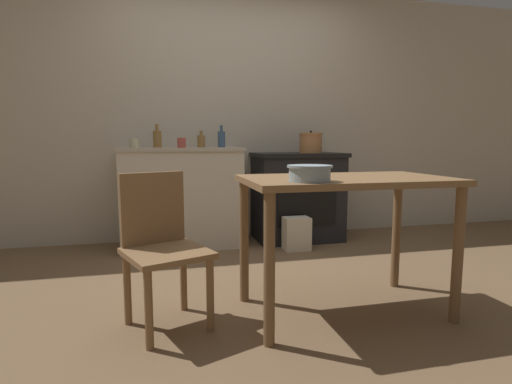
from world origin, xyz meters
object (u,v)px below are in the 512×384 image
chair (162,244)px  mixing_bowl_large (310,172)px  flour_sack (297,234)px  bottle_mid_left (201,141)px  stove (297,196)px  bottle_left (157,139)px  stock_pot (311,143)px  cup_center_left (134,143)px  cup_center (182,143)px  work_table (345,198)px  bottle_far_left (221,139)px

chair → mixing_bowl_large: mixing_bowl_large is taller
flour_sack → bottle_mid_left: bottle_mid_left is taller
stove → mixing_bowl_large: stove is taller
bottle_left → mixing_bowl_large: bearing=-69.7°
stove → mixing_bowl_large: (-0.63, -1.93, 0.40)m
stock_pot → stove: bearing=149.8°
bottle_left → cup_center_left: bottle_left is taller
stove → bottle_mid_left: 1.11m
stove → cup_center: bearing=-175.7°
stove → chair: 2.14m
stove → mixing_bowl_large: size_ratio=3.89×
stove → mixing_bowl_large: 2.07m
stove → work_table: 1.79m
flour_sack → mixing_bowl_large: (-0.48, -1.53, 0.69)m
mixing_bowl_large → stock_pot: bearing=68.4°
chair → bottle_mid_left: size_ratio=5.08×
chair → flour_sack: 1.76m
cup_center_left → work_table: bearing=-53.2°
stock_pot → bottle_far_left: size_ratio=1.09×
bottle_mid_left → stock_pot: bearing=-9.3°
cup_center_left → stock_pot: bearing=0.7°
cup_center → mixing_bowl_large: bearing=-74.2°
mixing_bowl_large → flour_sack: bearing=72.5°
flour_sack → mixing_bowl_large: mixing_bowl_large is taller
flour_sack → cup_center: cup_center is taller
bottle_far_left → bottle_mid_left: bearing=175.9°
flour_sack → bottle_mid_left: 1.28m
chair → cup_center: size_ratio=9.03×
mixing_bowl_large → cup_center: 1.93m
mixing_bowl_large → cup_center_left: bearing=117.0°
work_table → bottle_far_left: 1.92m
flour_sack → stock_pot: stock_pot is taller
flour_sack → cup_center: bearing=162.4°
bottle_left → bottle_mid_left: 0.42m
bottle_mid_left → cup_center: (-0.20, -0.20, -0.02)m
mixing_bowl_large → chair: bearing=158.9°
bottle_left → cup_center_left: bearing=-142.9°
cup_center_left → cup_center: cup_center is taller
work_table → flour_sack: work_table is taller
stock_pot → mixing_bowl_large: bearing=-111.6°
stove → flour_sack: 0.52m
stove → stock_pot: stock_pot is taller
flour_sack → cup_center_left: 1.68m
mixing_bowl_large → cup_center: cup_center is taller
bottle_mid_left → cup_center_left: (-0.62, -0.20, -0.02)m
bottle_mid_left → mixing_bowl_large: bearing=-81.0°
bottle_far_left → stock_pot: bearing=-10.5°
bottle_left → cup_center: size_ratio=2.38×
stock_pot → bottle_far_left: bottle_far_left is taller
cup_center_left → mixing_bowl_large: bearing=-63.0°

